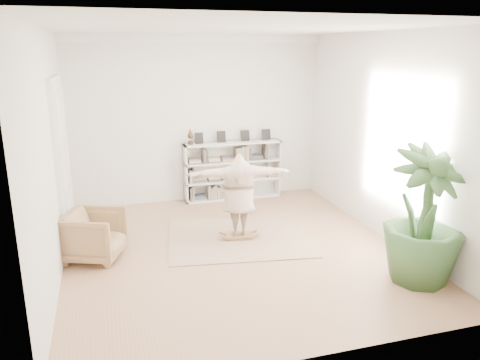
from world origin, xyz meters
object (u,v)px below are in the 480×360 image
at_px(rocker_board, 239,235).
at_px(houseplant, 424,216).
at_px(person, 239,193).
at_px(armchair, 94,235).
at_px(bookshelf, 233,171).

relative_size(rocker_board, houseplant, 0.26).
distance_m(rocker_board, houseplant, 3.20).
xyz_separation_m(person, houseplant, (2.09, -2.24, 0.14)).
bearing_deg(armchair, bookshelf, -29.38).
xyz_separation_m(bookshelf, armchair, (-3.00, -2.48, -0.23)).
height_order(armchair, houseplant, houseplant).
xyz_separation_m(rocker_board, houseplant, (2.09, -2.24, 0.93)).
distance_m(bookshelf, rocker_board, 2.48).
height_order(armchair, rocker_board, armchair).
height_order(bookshelf, person, bookshelf).
distance_m(armchair, houseplant, 5.06).
height_order(bookshelf, armchair, bookshelf).
bearing_deg(houseplant, person, 133.06).
relative_size(armchair, houseplant, 0.44).
bearing_deg(rocker_board, person, -55.03).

